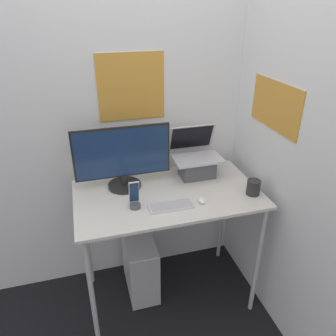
{
  "coord_description": "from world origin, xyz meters",
  "views": [
    {
      "loc": [
        -0.49,
        -1.4,
        2.01
      ],
      "look_at": [
        0.0,
        0.34,
        1.09
      ],
      "focal_mm": 35.0,
      "sensor_mm": 36.0,
      "label": 1
    }
  ],
  "objects_px": {
    "laptop": "(196,162)",
    "computer_tower": "(140,264)",
    "monitor": "(123,159)",
    "keyboard": "(171,206)",
    "cell_phone": "(135,199)",
    "mouse": "(202,200)"
  },
  "relations": [
    {
      "from": "laptop",
      "to": "computer_tower",
      "type": "relative_size",
      "value": 0.73
    },
    {
      "from": "laptop",
      "to": "monitor",
      "type": "height_order",
      "value": "monitor"
    },
    {
      "from": "keyboard",
      "to": "cell_phone",
      "type": "distance_m",
      "value": 0.22
    },
    {
      "from": "mouse",
      "to": "computer_tower",
      "type": "bearing_deg",
      "value": 140.22
    },
    {
      "from": "mouse",
      "to": "keyboard",
      "type": "bearing_deg",
      "value": 179.22
    },
    {
      "from": "mouse",
      "to": "computer_tower",
      "type": "xyz_separation_m",
      "value": [
        -0.35,
        0.29,
        -0.69
      ]
    },
    {
      "from": "laptop",
      "to": "computer_tower",
      "type": "bearing_deg",
      "value": -173.49
    },
    {
      "from": "laptop",
      "to": "computer_tower",
      "type": "height_order",
      "value": "laptop"
    },
    {
      "from": "computer_tower",
      "to": "keyboard",
      "type": "bearing_deg",
      "value": -61.5
    },
    {
      "from": "keyboard",
      "to": "mouse",
      "type": "bearing_deg",
      "value": -0.78
    },
    {
      "from": "keyboard",
      "to": "computer_tower",
      "type": "distance_m",
      "value": 0.76
    },
    {
      "from": "monitor",
      "to": "keyboard",
      "type": "relative_size",
      "value": 2.3
    },
    {
      "from": "laptop",
      "to": "keyboard",
      "type": "xyz_separation_m",
      "value": [
        -0.28,
        -0.34,
        -0.09
      ]
    },
    {
      "from": "computer_tower",
      "to": "cell_phone",
      "type": "bearing_deg",
      "value": -102.66
    },
    {
      "from": "mouse",
      "to": "cell_phone",
      "type": "bearing_deg",
      "value": 171.13
    },
    {
      "from": "laptop",
      "to": "cell_phone",
      "type": "relative_size",
      "value": 1.93
    },
    {
      "from": "cell_phone",
      "to": "computer_tower",
      "type": "relative_size",
      "value": 0.38
    },
    {
      "from": "cell_phone",
      "to": "keyboard",
      "type": "bearing_deg",
      "value": -16.08
    },
    {
      "from": "monitor",
      "to": "cell_phone",
      "type": "height_order",
      "value": "monitor"
    },
    {
      "from": "keyboard",
      "to": "computer_tower",
      "type": "relative_size",
      "value": 0.58
    },
    {
      "from": "computer_tower",
      "to": "monitor",
      "type": "bearing_deg",
      "value": 155.91
    },
    {
      "from": "cell_phone",
      "to": "monitor",
      "type": "bearing_deg",
      "value": 94.51
    }
  ]
}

